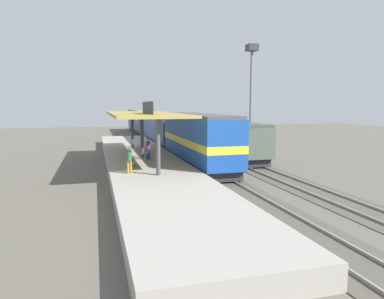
{
  "coord_description": "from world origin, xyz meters",
  "views": [
    {
      "loc": [
        -8.4,
        -30.02,
        5.35
      ],
      "look_at": [
        -1.38,
        -4.37,
        2.0
      ],
      "focal_mm": 33.11,
      "sensor_mm": 36.0,
      "label": 1
    }
  ],
  "objects_px": {
    "locomotive": "(198,140)",
    "platform_bench": "(131,160)",
    "person_walking": "(148,148)",
    "passenger_carriage_front": "(160,128)",
    "light_mast": "(251,76)",
    "person_waiting": "(129,159)",
    "passenger_carriage_rear": "(141,121)",
    "freight_car": "(233,140)"
  },
  "relations": [
    {
      "from": "locomotive",
      "to": "platform_bench",
      "type": "bearing_deg",
      "value": -152.17
    },
    {
      "from": "person_walking",
      "to": "locomotive",
      "type": "bearing_deg",
      "value": 1.72
    },
    {
      "from": "platform_bench",
      "to": "person_walking",
      "type": "bearing_deg",
      "value": 60.5
    },
    {
      "from": "passenger_carriage_front",
      "to": "light_mast",
      "type": "relative_size",
      "value": 1.71
    },
    {
      "from": "person_waiting",
      "to": "locomotive",
      "type": "bearing_deg",
      "value": 42.43
    },
    {
      "from": "passenger_carriage_front",
      "to": "person_walking",
      "type": "bearing_deg",
      "value": -103.29
    },
    {
      "from": "platform_bench",
      "to": "person_walking",
      "type": "distance_m",
      "value": 3.53
    },
    {
      "from": "platform_bench",
      "to": "person_waiting",
      "type": "xyz_separation_m",
      "value": [
        -0.34,
        -2.62,
        0.51
      ]
    },
    {
      "from": "person_walking",
      "to": "passenger_carriage_rear",
      "type": "bearing_deg",
      "value": 83.72
    },
    {
      "from": "platform_bench",
      "to": "locomotive",
      "type": "relative_size",
      "value": 0.12
    },
    {
      "from": "platform_bench",
      "to": "freight_car",
      "type": "bearing_deg",
      "value": 31.9
    },
    {
      "from": "platform_bench",
      "to": "light_mast",
      "type": "xyz_separation_m",
      "value": [
        13.8,
        9.56,
        7.05
      ]
    },
    {
      "from": "light_mast",
      "to": "person_walking",
      "type": "height_order",
      "value": "light_mast"
    },
    {
      "from": "freight_car",
      "to": "person_waiting",
      "type": "distance_m",
      "value": 14.31
    },
    {
      "from": "passenger_carriage_rear",
      "to": "person_walking",
      "type": "relative_size",
      "value": 11.7
    },
    {
      "from": "locomotive",
      "to": "person_waiting",
      "type": "bearing_deg",
      "value": -137.57
    },
    {
      "from": "locomotive",
      "to": "person_waiting",
      "type": "height_order",
      "value": "locomotive"
    },
    {
      "from": "locomotive",
      "to": "person_walking",
      "type": "height_order",
      "value": "locomotive"
    },
    {
      "from": "locomotive",
      "to": "passenger_carriage_rear",
      "type": "height_order",
      "value": "locomotive"
    },
    {
      "from": "passenger_carriage_front",
      "to": "person_waiting",
      "type": "relative_size",
      "value": 11.7
    },
    {
      "from": "platform_bench",
      "to": "passenger_carriage_rear",
      "type": "bearing_deg",
      "value": 81.86
    },
    {
      "from": "passenger_carriage_rear",
      "to": "person_walking",
      "type": "distance_m",
      "value": 39.17
    },
    {
      "from": "freight_car",
      "to": "person_waiting",
      "type": "xyz_separation_m",
      "value": [
        -10.94,
        -9.22,
        -0.12
      ]
    },
    {
      "from": "locomotive",
      "to": "freight_car",
      "type": "bearing_deg",
      "value": 36.71
    },
    {
      "from": "platform_bench",
      "to": "person_walking",
      "type": "xyz_separation_m",
      "value": [
        1.72,
        3.04,
        0.51
      ]
    },
    {
      "from": "locomotive",
      "to": "light_mast",
      "type": "xyz_separation_m",
      "value": [
        7.8,
        6.39,
        5.99
      ]
    },
    {
      "from": "passenger_carriage_rear",
      "to": "freight_car",
      "type": "distance_m",
      "value": 35.67
    },
    {
      "from": "person_waiting",
      "to": "person_walking",
      "type": "xyz_separation_m",
      "value": [
        2.06,
        5.66,
        0.0
      ]
    },
    {
      "from": "platform_bench",
      "to": "locomotive",
      "type": "distance_m",
      "value": 6.87
    },
    {
      "from": "person_waiting",
      "to": "platform_bench",
      "type": "bearing_deg",
      "value": 82.68
    },
    {
      "from": "passenger_carriage_front",
      "to": "light_mast",
      "type": "xyz_separation_m",
      "value": [
        7.8,
        -11.61,
        6.08
      ]
    },
    {
      "from": "locomotive",
      "to": "passenger_carriage_front",
      "type": "relative_size",
      "value": 0.72
    },
    {
      "from": "locomotive",
      "to": "passenger_carriage_rear",
      "type": "xyz_separation_m",
      "value": [
        0.0,
        38.8,
        -0.1
      ]
    },
    {
      "from": "locomotive",
      "to": "person_waiting",
      "type": "distance_m",
      "value": 8.6
    },
    {
      "from": "platform_bench",
      "to": "passenger_carriage_front",
      "type": "distance_m",
      "value": 22.02
    },
    {
      "from": "person_walking",
      "to": "platform_bench",
      "type": "bearing_deg",
      "value": -119.5
    },
    {
      "from": "locomotive",
      "to": "passenger_carriage_front",
      "type": "distance_m",
      "value": 18.0
    },
    {
      "from": "locomotive",
      "to": "passenger_carriage_front",
      "type": "bearing_deg",
      "value": 90.0
    },
    {
      "from": "passenger_carriage_front",
      "to": "platform_bench",
      "type": "bearing_deg",
      "value": -105.83
    },
    {
      "from": "passenger_carriage_rear",
      "to": "person_walking",
      "type": "bearing_deg",
      "value": -96.28
    },
    {
      "from": "platform_bench",
      "to": "freight_car",
      "type": "relative_size",
      "value": 0.14
    },
    {
      "from": "passenger_carriage_rear",
      "to": "freight_car",
      "type": "bearing_deg",
      "value": -82.59
    }
  ]
}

